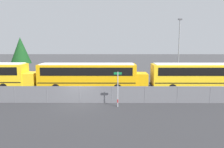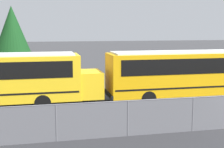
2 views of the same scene
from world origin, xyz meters
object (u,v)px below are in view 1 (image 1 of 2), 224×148
school_bus_3 (203,74)px  tree_0 (21,50)px  school_bus_2 (90,74)px  street_sign (118,88)px  light_pole (179,47)px

school_bus_3 → tree_0: tree_0 is taller
school_bus_2 → street_sign: 8.06m
school_bus_3 → light_pole: size_ratio=1.42×
school_bus_2 → school_bus_3: same height
street_sign → tree_0: (-16.12, 18.01, 2.83)m
tree_0 → light_pole: bearing=-7.7°
school_bus_3 → light_pole: light_pole is taller
street_sign → light_pole: light_pole is taller
light_pole → tree_0: (-25.75, 3.46, -0.57)m
light_pole → tree_0: 25.99m
street_sign → tree_0: size_ratio=0.47×
school_bus_2 → light_pole: bearing=29.1°
school_bus_2 → street_sign: size_ratio=4.16×
light_pole → school_bus_2: bearing=-150.9°
street_sign → tree_0: 24.33m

